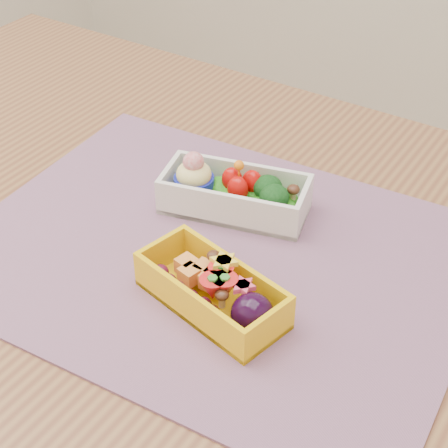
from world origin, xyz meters
The scene contains 4 objects.
table centered at (0.00, 0.00, 0.65)m, with size 1.20×0.80×0.75m.
placemat centered at (0.03, 0.03, 0.75)m, with size 0.50×0.39×0.00m, color #845B71.
bento_white centered at (0.00, 0.10, 0.77)m, with size 0.17×0.11×0.06m.
bento_yellow centered at (0.07, -0.04, 0.77)m, with size 0.16×0.09×0.05m.
Camera 1 is at (0.34, -0.44, 1.22)m, focal length 57.99 mm.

